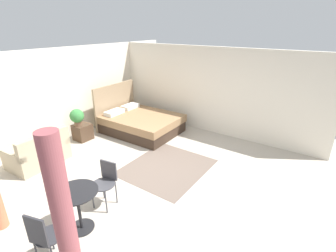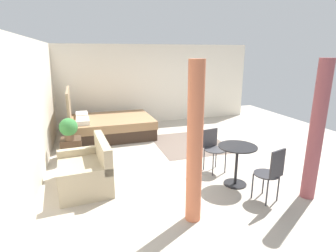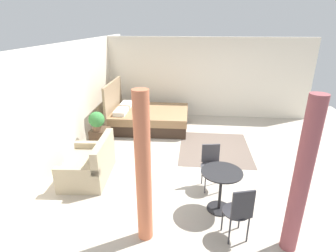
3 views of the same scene
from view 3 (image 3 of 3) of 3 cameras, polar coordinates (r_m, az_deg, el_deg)
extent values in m
cube|color=#B2A899|center=(6.52, 8.57, -6.21)|extent=(8.93, 9.57, 0.02)
cube|color=silver|center=(6.70, -20.20, 5.31)|extent=(8.93, 0.12, 2.56)
cube|color=silver|center=(8.92, 8.33, 10.14)|extent=(0.12, 6.57, 2.56)
cube|color=#66564C|center=(6.86, 9.90, -4.72)|extent=(1.97, 1.73, 0.01)
cube|color=#38281E|center=(8.06, -3.71, 0.80)|extent=(1.72, 2.18, 0.32)
cube|color=#93704C|center=(7.97, -3.76, 2.61)|extent=(1.76, 2.23, 0.22)
cube|color=#997F60|center=(8.12, -11.56, 4.52)|extent=(1.74, 0.09, 1.38)
cube|color=white|center=(7.73, -10.04, 3.05)|extent=(0.61, 0.33, 0.12)
cube|color=white|center=(8.41, -8.81, 4.63)|extent=(0.61, 0.33, 0.12)
cube|color=tan|center=(5.74, -16.76, -8.66)|extent=(1.31, 0.93, 0.40)
cube|color=tan|center=(5.44, -13.69, -5.03)|extent=(1.26, 0.23, 0.44)
cube|color=tan|center=(6.08, -15.46, -3.90)|extent=(0.20, 0.85, 0.13)
cube|color=tan|center=(5.16, -18.95, -9.12)|extent=(0.20, 0.85, 0.13)
cube|color=#473323|center=(7.03, -14.22, -2.38)|extent=(0.45, 0.44, 0.46)
cylinder|color=brown|center=(6.84, -14.85, -0.44)|extent=(0.20, 0.20, 0.13)
sphere|color=#387F3D|center=(6.76, -15.03, 1.36)|extent=(0.39, 0.39, 0.39)
cylinder|color=black|center=(4.85, 10.80, -16.89)|extent=(0.41, 0.41, 0.02)
cylinder|color=black|center=(4.65, 11.10, -13.52)|extent=(0.05, 0.05, 0.71)
cylinder|color=black|center=(4.45, 11.44, -9.64)|extent=(0.68, 0.68, 0.02)
cylinder|color=#2D2D33|center=(4.43, 15.06, -18.17)|extent=(0.02, 0.02, 0.44)
cylinder|color=#2D2D33|center=(4.33, 11.53, -18.84)|extent=(0.02, 0.02, 0.44)
cylinder|color=#2D2D33|center=(4.24, 16.71, -20.43)|extent=(0.02, 0.02, 0.44)
cylinder|color=#2D2D33|center=(4.14, 13.01, -21.22)|extent=(0.02, 0.02, 0.44)
cylinder|color=#2D2D33|center=(4.14, 14.37, -17.25)|extent=(0.49, 0.49, 0.02)
cube|color=#2D2D33|center=(3.88, 15.74, -16.02)|extent=(0.12, 0.31, 0.45)
cylinder|color=#3F3F44|center=(5.07, 7.96, -11.84)|extent=(0.02, 0.02, 0.45)
cylinder|color=#3F3F44|center=(5.13, 11.30, -11.59)|extent=(0.02, 0.02, 0.45)
cylinder|color=#3F3F44|center=(5.31, 7.30, -10.08)|extent=(0.02, 0.02, 0.45)
cylinder|color=#3F3F44|center=(5.38, 10.48, -9.88)|extent=(0.02, 0.02, 0.45)
cylinder|color=#3F3F44|center=(5.10, 9.42, -8.58)|extent=(0.50, 0.50, 0.02)
cube|color=#3F3F44|center=(5.16, 9.10, -5.72)|extent=(0.09, 0.34, 0.37)
cylinder|color=#994C51|center=(3.85, 26.66, -10.15)|extent=(0.22, 0.22, 2.23)
cylinder|color=#D1704C|center=(3.65, -5.31, -9.49)|extent=(0.22, 0.22, 2.23)
camera|label=1|loc=(4.01, 67.84, 10.47)|focal=26.58mm
camera|label=2|loc=(2.13, -79.22, -15.60)|focal=28.85mm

